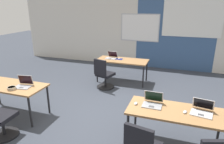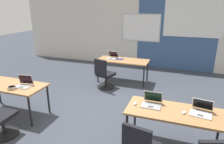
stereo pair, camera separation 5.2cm
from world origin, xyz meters
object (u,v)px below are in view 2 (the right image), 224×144
Objects in this scene: laptop_near_right_end at (201,111)px; laptop_near_right_inner at (152,103)px; laptop_far_left at (112,57)px; snack_bowl at (12,88)px; desk_near_right at (175,114)px; mouse_far_left at (120,59)px; desk_far_center at (123,62)px; chair_far_left at (104,76)px; laptop_near_left_inner at (24,84)px; mouse_near_right_inner at (135,104)px; desk_near_left at (10,87)px; mouse_near_right_end at (184,112)px.

laptop_near_right_inner is (-0.80, 0.02, 0.00)m from laptop_near_right_end.
laptop_far_left reaches higher than snack_bowl.
desk_near_right is 14.38× the size of mouse_far_left.
desk_far_center is 0.16m from mouse_far_left.
chair_far_left is 2.48× the size of laptop_near_left_inner.
desk_far_center is 15.95× the size of mouse_near_right_inner.
mouse_far_left is 0.30× the size of laptop_near_left_inner.
chair_far_left is (0.04, -0.79, -0.39)m from laptop_far_left.
laptop_far_left is 3.26m from snack_bowl.
mouse_far_left is 3.09m from mouse_near_right_inner.
mouse_far_left is at bearing 65.65° from snack_bowl.
snack_bowl is (-1.16, -2.27, 0.38)m from chair_far_left.
snack_bowl is at bearing -105.75° from laptop_far_left.
desk_near_left is 14.34× the size of mouse_near_right_end.
mouse_near_right_end reaches higher than desk_near_right.
laptop_near_right_inner is 1.88× the size of snack_bowl.
mouse_far_left is (-2.01, 2.88, 0.00)m from mouse_near_right_end.
desk_near_right is at bearing -10.73° from laptop_near_right_inner.
laptop_near_right_end is 3.60m from mouse_far_left.
laptop_near_right_end is 1.08m from mouse_near_right_inner.
laptop_near_right_end is at bearing -0.48° from laptop_near_right_inner.
mouse_near_right_inner is at bearing -167.51° from laptop_near_right_end.
laptop_near_right_inner is (2.73, 0.06, -0.00)m from laptop_near_left_inner.
laptop_far_left is at bearing 69.98° from snack_bowl.
mouse_far_left is at bearing 1.77° from laptop_far_left.
laptop_far_left is (-2.27, 2.89, 0.03)m from mouse_near_right_end.
desk_near_left is 3.90m from laptop_near_right_end.
mouse_far_left is 0.33× the size of laptop_near_right_inner.
mouse_far_left is (1.63, 2.86, 0.08)m from desk_near_left.
mouse_far_left is at bearing -90.01° from chair_far_left.
laptop_far_left reaches higher than desk_far_center.
mouse_near_right_end is 3.39m from snack_bowl.
desk_near_right is 3.26m from snack_bowl.
mouse_far_left is at bearing 123.23° from desk_near_right.
chair_far_left is at bearing 131.09° from laptop_near_right_inner.
mouse_near_right_inner reaches higher than desk_far_center.
chair_far_left is at bearing 55.85° from desk_near_left.
desk_far_center is 3.35m from snack_bowl.
laptop_near_right_end is at bearing 4.00° from snack_bowl.
chair_far_left is 9.17× the size of mouse_near_right_inner.
mouse_near_right_end is at bearing -0.39° from desk_near_left.
mouse_near_right_inner is at bearing 4.41° from snack_bowl.
desk_near_right is 15.95× the size of mouse_near_right_inner.
desk_far_center is 1.74× the size of chair_far_left.
laptop_near_right_end is at bearing -43.64° from laptop_far_left.
laptop_near_left_inner is at bearing -104.98° from laptop_far_left.
laptop_near_right_inner is 0.29m from mouse_near_right_inner.
mouse_near_right_end is at bearing -56.24° from desk_far_center.
laptop_near_right_inner is 2.86m from snack_bowl.
desk_far_center is at bearing 122.01° from desk_near_right.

